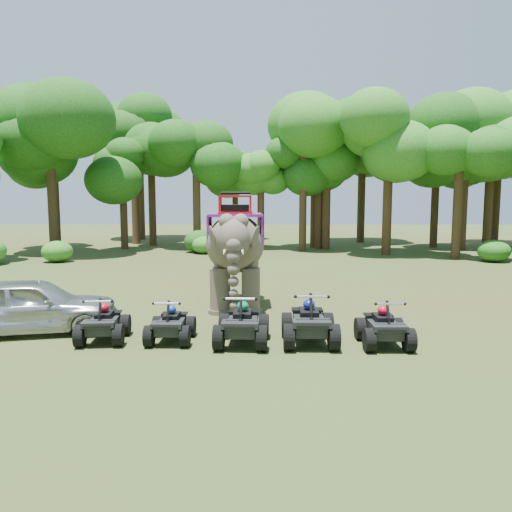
% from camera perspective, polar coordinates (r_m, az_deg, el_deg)
% --- Properties ---
extents(ground, '(110.00, 110.00, 0.00)m').
position_cam_1_polar(ground, '(14.59, -0.08, -7.99)').
color(ground, '#47381E').
rests_on(ground, ground).
extents(elephant, '(2.18, 4.67, 3.87)m').
position_cam_1_polar(elephant, '(16.73, -2.36, 0.64)').
color(elephant, brown).
rests_on(elephant, ground).
extents(parked_car, '(4.81, 2.79, 1.54)m').
position_cam_1_polar(parked_car, '(15.02, -24.24, -5.15)').
color(parked_car, '#B0B2B7').
rests_on(parked_car, ground).
extents(atv_0, '(1.32, 1.71, 1.18)m').
position_cam_1_polar(atv_0, '(13.57, -17.06, -6.84)').
color(atv_0, black).
rests_on(atv_0, ground).
extents(atv_1, '(1.12, 1.53, 1.14)m').
position_cam_1_polar(atv_1, '(13.14, -9.73, -7.19)').
color(atv_1, black).
rests_on(atv_1, ground).
extents(atv_2, '(1.37, 1.84, 1.33)m').
position_cam_1_polar(atv_2, '(12.71, -1.59, -7.13)').
color(atv_2, black).
rests_on(atv_2, ground).
extents(atv_3, '(1.35, 1.85, 1.37)m').
position_cam_1_polar(atv_3, '(12.81, 6.12, -6.94)').
color(atv_3, black).
rests_on(atv_3, ground).
extents(atv_4, '(1.22, 1.66, 1.22)m').
position_cam_1_polar(atv_4, '(12.99, 14.42, -7.28)').
color(atv_4, black).
rests_on(atv_4, ground).
extents(tree_0, '(4.64, 4.64, 6.63)m').
position_cam_1_polar(tree_0, '(36.25, 0.55, 6.10)').
color(tree_0, '#195114').
rests_on(tree_0, ground).
extents(tree_1, '(6.81, 6.81, 9.73)m').
position_cam_1_polar(tree_1, '(36.20, 8.08, 8.48)').
color(tree_1, '#195114').
rests_on(tree_1, ground).
extents(tree_2, '(6.74, 6.74, 9.63)m').
position_cam_1_polar(tree_2, '(33.39, 14.86, 8.40)').
color(tree_2, '#195114').
rests_on(tree_2, ground).
extents(tree_3, '(5.72, 5.72, 8.17)m').
position_cam_1_polar(tree_3, '(32.39, 22.11, 6.90)').
color(tree_3, '#195114').
rests_on(tree_3, ground).
extents(tree_24, '(6.98, 6.98, 9.97)m').
position_cam_1_polar(tree_24, '(34.94, -22.36, 8.31)').
color(tree_24, '#195114').
rests_on(tree_24, ground).
extents(tree_25, '(5.20, 5.20, 7.43)m').
position_cam_1_polar(tree_25, '(37.09, -14.93, 6.50)').
color(tree_25, '#195114').
rests_on(tree_25, ground).
extents(tree_26, '(5.71, 5.71, 8.16)m').
position_cam_1_polar(tree_26, '(35.38, -6.81, 7.28)').
color(tree_26, '#195114').
rests_on(tree_26, ground).
extents(tree_27, '(5.66, 5.66, 8.09)m').
position_cam_1_polar(tree_27, '(39.52, -21.97, 6.72)').
color(tree_27, '#195114').
rests_on(tree_27, ground).
extents(tree_28, '(6.51, 6.51, 9.30)m').
position_cam_1_polar(tree_28, '(38.35, 22.70, 7.61)').
color(tree_28, '#195114').
rests_on(tree_28, ground).
extents(tree_29, '(4.96, 4.96, 7.09)m').
position_cam_1_polar(tree_29, '(43.71, -2.39, 6.50)').
color(tree_29, '#195114').
rests_on(tree_29, ground).
extents(tree_30, '(7.00, 7.00, 9.99)m').
position_cam_1_polar(tree_30, '(39.50, 25.14, 7.96)').
color(tree_30, '#195114').
rests_on(tree_30, ground).
extents(tree_32, '(5.97, 5.97, 8.52)m').
position_cam_1_polar(tree_32, '(39.52, 19.82, 7.13)').
color(tree_32, '#195114').
rests_on(tree_32, ground).
extents(tree_33, '(5.10, 5.10, 7.29)m').
position_cam_1_polar(tree_33, '(34.94, 5.39, 6.58)').
color(tree_33, '#195114').
rests_on(tree_33, ground).
extents(tree_34, '(7.54, 7.54, 10.78)m').
position_cam_1_polar(tree_34, '(42.29, 12.01, 8.85)').
color(tree_34, '#195114').
rests_on(tree_34, ground).
extents(tree_35, '(7.36, 7.36, 10.52)m').
position_cam_1_polar(tree_35, '(45.43, -13.08, 8.50)').
color(tree_35, '#195114').
rests_on(tree_35, ground).
extents(tree_36, '(6.03, 6.03, 8.62)m').
position_cam_1_polar(tree_36, '(39.29, -11.82, 7.45)').
color(tree_36, '#195114').
rests_on(tree_36, ground).
extents(tree_37, '(5.15, 5.15, 7.36)m').
position_cam_1_polar(tree_37, '(37.03, 6.66, 6.63)').
color(tree_37, '#195114').
rests_on(tree_37, ground).
extents(tree_38, '(7.56, 7.56, 10.80)m').
position_cam_1_polar(tree_38, '(43.01, 25.88, 8.31)').
color(tree_38, '#195114').
rests_on(tree_38, ground).
extents(tree_39, '(6.61, 6.61, 9.45)m').
position_cam_1_polar(tree_39, '(36.51, 7.22, 8.26)').
color(tree_39, '#195114').
rests_on(tree_39, ground).
extents(tree_40, '(7.64, 7.64, 10.92)m').
position_cam_1_polar(tree_40, '(40.97, -13.71, 8.98)').
color(tree_40, '#195114').
rests_on(tree_40, ground).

